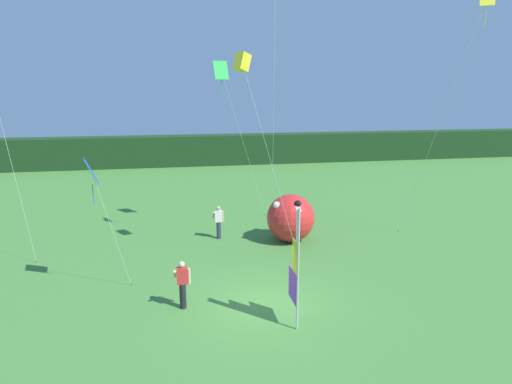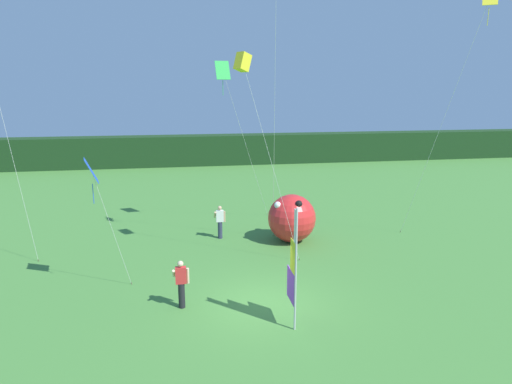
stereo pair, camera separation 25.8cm
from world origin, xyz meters
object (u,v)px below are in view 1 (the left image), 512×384
(person_near_banner, at_px, (219,221))
(inflatable_balloon, at_px, (291,218))
(kite_yellow_diamond_0, at_px, (479,21))
(person_mid_field, at_px, (182,283))
(kite_blue_diamond_4, at_px, (93,175))
(kite_green_diamond_1, at_px, (224,79))
(banner_flag, at_px, (295,269))
(kite_yellow_box_2, at_px, (243,63))

(person_near_banner, distance_m, inflatable_balloon, 3.52)
(inflatable_balloon, distance_m, kite_yellow_diamond_0, 11.68)
(person_near_banner, height_order, person_mid_field, person_mid_field)
(person_near_banner, relative_size, kite_blue_diamond_4, 0.34)
(person_mid_field, relative_size, kite_yellow_diamond_0, 0.15)
(kite_green_diamond_1, bearing_deg, kite_yellow_diamond_0, -23.64)
(inflatable_balloon, relative_size, kite_blue_diamond_4, 0.48)
(inflatable_balloon, bearing_deg, banner_flag, -104.15)
(kite_yellow_diamond_0, height_order, kite_blue_diamond_4, kite_yellow_diamond_0)
(inflatable_balloon, relative_size, kite_yellow_box_2, 0.27)
(kite_green_diamond_1, xyz_separation_m, kite_blue_diamond_4, (-5.30, -6.44, -3.35))
(person_near_banner, distance_m, kite_green_diamond_1, 6.92)
(banner_flag, bearing_deg, kite_yellow_diamond_0, 30.29)
(inflatable_balloon, distance_m, kite_yellow_box_2, 7.82)
(inflatable_balloon, distance_m, kite_blue_diamond_4, 9.69)
(person_mid_field, height_order, inflatable_balloon, inflatable_balloon)
(banner_flag, xyz_separation_m, kite_yellow_box_2, (-0.72, 5.39, 6.32))
(kite_blue_diamond_4, bearing_deg, person_mid_field, -31.30)
(person_near_banner, bearing_deg, banner_flag, -80.61)
(kite_yellow_box_2, xyz_separation_m, kite_blue_diamond_4, (-5.51, -1.91, -3.84))
(kite_green_diamond_1, relative_size, kite_yellow_box_2, 0.99)
(kite_yellow_box_2, bearing_deg, kite_blue_diamond_4, -160.84)
(kite_green_diamond_1, bearing_deg, kite_blue_diamond_4, -129.44)
(inflatable_balloon, height_order, kite_yellow_diamond_0, kite_yellow_diamond_0)
(banner_flag, relative_size, person_near_banner, 2.34)
(person_mid_field, bearing_deg, banner_flag, -27.26)
(person_near_banner, xyz_separation_m, inflatable_balloon, (3.36, -1.02, 0.28))
(inflatable_balloon, height_order, kite_green_diamond_1, kite_green_diamond_1)
(person_mid_field, xyz_separation_m, kite_yellow_diamond_0, (12.68, 3.69, 9.05))
(person_mid_field, relative_size, kite_yellow_box_2, 0.19)
(kite_yellow_diamond_0, bearing_deg, banner_flag, -149.71)
(banner_flag, distance_m, kite_yellow_diamond_0, 13.48)
(kite_yellow_diamond_0, relative_size, kite_yellow_box_2, 1.30)
(banner_flag, distance_m, inflatable_balloon, 7.91)
(kite_blue_diamond_4, bearing_deg, kite_yellow_box_2, 19.16)
(banner_flag, relative_size, inflatable_balloon, 1.64)
(person_mid_field, bearing_deg, kite_yellow_diamond_0, 16.23)
(kite_yellow_diamond_0, bearing_deg, inflatable_balloon, 163.31)
(kite_yellow_box_2, relative_size, kite_blue_diamond_4, 1.75)
(person_mid_field, bearing_deg, person_near_banner, 74.29)
(person_near_banner, height_order, kite_green_diamond_1, kite_green_diamond_1)
(kite_blue_diamond_4, bearing_deg, kite_yellow_diamond_0, 7.19)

